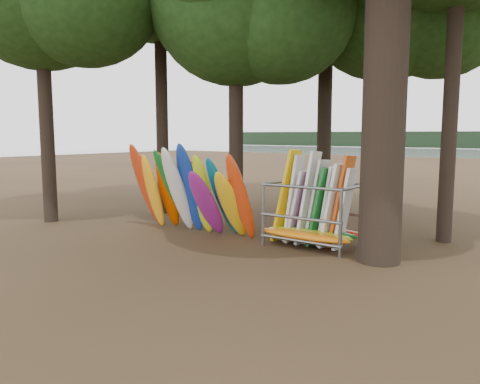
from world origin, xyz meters
The scene contains 4 objects.
ground centered at (0.00, 0.00, 0.00)m, with size 120.00×120.00×0.00m, color #47331E.
oak_1 centered at (-3.33, 5.45, 8.53)m, with size 7.41×7.41×11.78m.
kayak_row centered at (-1.56, 0.53, 1.34)m, with size 4.92×2.08×3.16m.
storage_rack centered at (2.56, 1.33, 0.92)m, with size 2.94×1.60×2.89m.
Camera 1 is at (8.99, -10.84, 3.31)m, focal length 35.00 mm.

